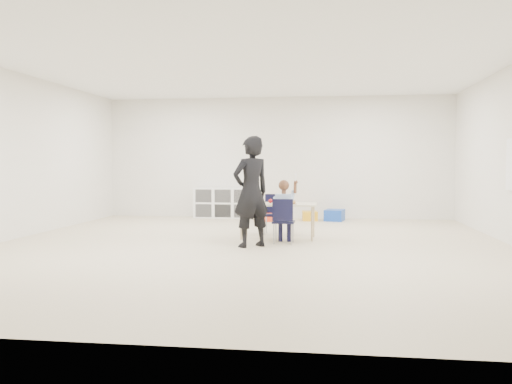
# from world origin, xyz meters

# --- Properties ---
(room) EXTENTS (9.00, 9.02, 2.80)m
(room) POSITION_xyz_m (0.00, 0.00, 1.40)
(room) COLOR beige
(room) RESTS_ON ground
(table) EXTENTS (1.30, 0.67, 0.59)m
(table) POSITION_xyz_m (0.36, 1.00, 0.30)
(table) COLOR beige
(table) RESTS_ON ground
(chair_near) EXTENTS (0.35, 0.33, 0.71)m
(chair_near) POSITION_xyz_m (0.50, 0.45, 0.36)
(chair_near) COLOR black
(chair_near) RESTS_ON ground
(chair_far) EXTENTS (0.35, 0.33, 0.71)m
(chair_far) POSITION_xyz_m (0.22, 1.55, 0.36)
(chair_far) COLOR black
(chair_far) RESTS_ON ground
(child) EXTENTS (0.48, 0.48, 1.12)m
(child) POSITION_xyz_m (0.50, 0.45, 0.56)
(child) COLOR #AAC0E6
(child) RESTS_ON chair_near
(lunch_tray_near) EXTENTS (0.22, 0.16, 0.03)m
(lunch_tray_near) POSITION_xyz_m (0.43, 1.04, 0.61)
(lunch_tray_near) COLOR black
(lunch_tray_near) RESTS_ON table
(lunch_tray_far) EXTENTS (0.22, 0.16, 0.03)m
(lunch_tray_far) POSITION_xyz_m (-0.02, 1.07, 0.61)
(lunch_tray_far) COLOR black
(lunch_tray_far) RESTS_ON table
(milk_carton) EXTENTS (0.07, 0.07, 0.10)m
(milk_carton) POSITION_xyz_m (0.42, 0.90, 0.64)
(milk_carton) COLOR white
(milk_carton) RESTS_ON table
(bread_roll) EXTENTS (0.09, 0.09, 0.07)m
(bread_roll) POSITION_xyz_m (0.62, 0.87, 0.63)
(bread_roll) COLOR #B37F49
(bread_roll) RESTS_ON table
(apple_near) EXTENTS (0.07, 0.07, 0.07)m
(apple_near) POSITION_xyz_m (0.23, 1.04, 0.63)
(apple_near) COLOR maroon
(apple_near) RESTS_ON table
(apple_far) EXTENTS (0.07, 0.07, 0.07)m
(apple_far) POSITION_xyz_m (-0.14, 0.95, 0.63)
(apple_far) COLOR maroon
(apple_far) RESTS_ON table
(cubby_shelf) EXTENTS (1.40, 0.40, 0.70)m
(cubby_shelf) POSITION_xyz_m (-1.20, 4.28, 0.35)
(cubby_shelf) COLOR white
(cubby_shelf) RESTS_ON ground
(adult) EXTENTS (0.72, 0.70, 1.68)m
(adult) POSITION_xyz_m (0.04, 0.00, 0.84)
(adult) COLOR black
(adult) RESTS_ON ground
(bin_red) EXTENTS (0.42, 0.49, 0.21)m
(bin_red) POSITION_xyz_m (-0.15, 3.75, 0.11)
(bin_red) COLOR red
(bin_red) RESTS_ON ground
(bin_yellow) EXTENTS (0.37, 0.45, 0.20)m
(bin_yellow) POSITION_xyz_m (0.79, 3.96, 0.10)
(bin_yellow) COLOR gold
(bin_yellow) RESTS_ON ground
(bin_blue) EXTENTS (0.48, 0.57, 0.25)m
(bin_blue) POSITION_xyz_m (1.34, 3.98, 0.12)
(bin_blue) COLOR #1640A7
(bin_blue) RESTS_ON ground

